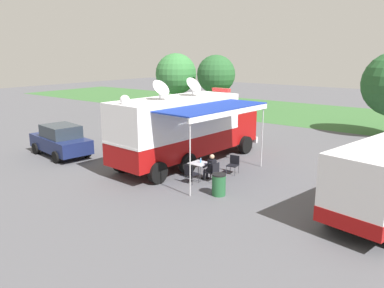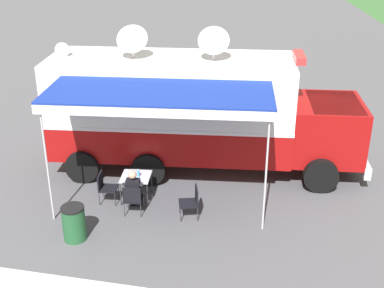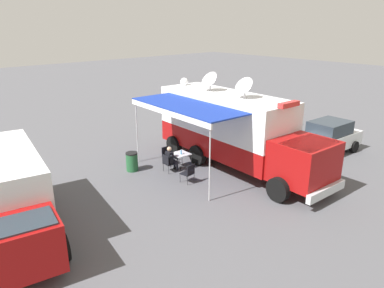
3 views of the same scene
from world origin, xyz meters
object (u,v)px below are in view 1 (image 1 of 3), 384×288
Objects in this scene: command_truck at (187,127)px; folding_chair_spare_by_truck at (234,163)px; water_bottle at (201,160)px; folding_chair_beside_table at (190,172)px; car_behind_truck at (144,129)px; trash_bin at (219,185)px; car_far_corner at (61,140)px; folding_table at (199,164)px; folding_chair_at_table at (214,170)px; seated_responder at (210,167)px.

command_truck reaches higher than folding_chair_spare_by_truck.
water_bottle is 0.26× the size of folding_chair_beside_table.
folding_chair_beside_table is at bearing -31.69° from car_behind_truck.
water_bottle reaches higher than folding_chair_spare_by_truck.
car_behind_truck is at bearing 158.06° from command_truck.
folding_chair_spare_by_truck is 0.96× the size of trash_bin.
command_truck is 3.24m from folding_chair_spare_by_truck.
water_bottle is at bearing 144.95° from trash_bin.
folding_chair_spare_by_truck is at bearing 110.70° from trash_bin.
car_far_corner is at bearing -178.39° from trash_bin.
folding_table is 3.77× the size of water_bottle.
water_bottle is 8.72m from car_far_corner.
folding_table is 0.20× the size of car_behind_truck.
folding_chair_at_table is 8.84m from car_behind_truck.
folding_table is at bearing -177.63° from seated_responder.
folding_chair_spare_by_truck is (0.85, 1.51, -0.32)m from water_bottle.
command_truck is 10.57× the size of trash_bin.
folding_chair_beside_table is 0.20× the size of car_far_corner.
folding_chair_spare_by_truck is 0.20× the size of car_behind_truck.
trash_bin is (1.95, -1.28, -0.22)m from folding_table.
folding_chair_at_table is at bearing -29.44° from command_truck.
seated_responder is at bearing -4.84° from water_bottle.
water_bottle is at bearing -26.58° from car_behind_truck.
folding_chair_spare_by_truck is 0.70× the size of seated_responder.
folding_chair_beside_table is at bearing -48.50° from command_truck.
folding_chair_spare_by_truck is 0.20× the size of car_far_corner.
trash_bin is 0.21× the size of car_behind_truck.
seated_responder is 1.37× the size of trash_bin.
folding_chair_at_table is 1.00× the size of folding_chair_spare_by_truck.
car_behind_truck is at bearing 148.31° from folding_chair_beside_table.
water_bottle reaches higher than folding_chair_at_table.
command_truck reaches higher than folding_table.
folding_chair_spare_by_truck is at bearing -0.56° from command_truck.
folding_chair_at_table is (0.77, -0.06, -0.32)m from water_bottle.
folding_chair_spare_by_truck is 3.06m from trash_bin.
command_truck is 11.05× the size of folding_chair_beside_table.
car_far_corner reaches higher than folding_chair_spare_by_truck.
command_truck is 3.58m from folding_chair_beside_table.
folding_chair_at_table and folding_chair_spare_by_truck have the same top height.
water_bottle is 0.05× the size of car_behind_truck.
seated_responder is (0.59, -0.05, -0.18)m from water_bottle.
trash_bin is at bearing -13.37° from folding_chair_beside_table.
folding_table is 0.97× the size of folding_chair_spare_by_truck.
folding_chair_beside_table is (0.15, -0.85, -0.16)m from folding_table.
folding_chair_spare_by_truck reaches higher than folding_table.
car_behind_truck reaches higher than folding_chair_at_table.
car_far_corner is at bearing -170.35° from folding_chair_at_table.
command_truck reaches higher than car_far_corner.
trash_bin is (1.08, -2.86, -0.06)m from folding_chair_spare_by_truck.
command_truck is at bearing 149.01° from seated_responder.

